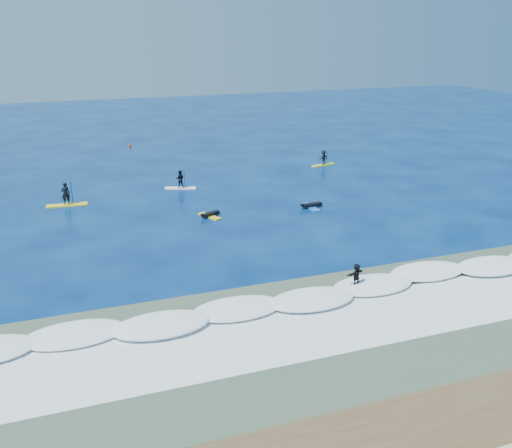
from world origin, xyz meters
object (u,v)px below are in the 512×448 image
object	(u,v)px
sup_paddler_left	(66,197)
prone_paddler_near	(210,215)
sup_paddler_center	(180,181)
sup_paddler_right	(323,159)
wave_surfer	(356,276)
marker_buoy	(130,146)
prone_paddler_far	(311,206)

from	to	relation	value
sup_paddler_left	prone_paddler_near	bearing A→B (deg)	-29.70
sup_paddler_center	sup_paddler_right	bearing A→B (deg)	31.56
sup_paddler_center	sup_paddler_right	distance (m)	16.26
wave_surfer	marker_buoy	xyz separation A→B (m)	(-6.51, 42.25, -0.50)
sup_paddler_center	prone_paddler_far	distance (m)	12.45
prone_paddler_far	sup_paddler_left	bearing A→B (deg)	65.52
sup_paddler_center	wave_surfer	distance (m)	23.71
sup_paddler_left	prone_paddler_near	xyz separation A→B (m)	(10.14, -6.63, -0.55)
wave_surfer	marker_buoy	size ratio (longest dim) A/B	3.07
sup_paddler_center	wave_surfer	xyz separation A→B (m)	(4.71, -23.24, 0.06)
prone_paddler_far	marker_buoy	world-z (taller)	marker_buoy
sup_paddler_right	prone_paddler_near	xyz separation A→B (m)	(-15.46, -12.05, -0.56)
prone_paddler_near	marker_buoy	distance (m)	27.55
sup_paddler_left	sup_paddler_right	size ratio (longest dim) A/B	1.20
wave_surfer	marker_buoy	bearing A→B (deg)	81.26
prone_paddler_near	prone_paddler_far	distance (m)	8.24
prone_paddler_near	wave_surfer	distance (m)	15.43
prone_paddler_near	wave_surfer	world-z (taller)	wave_surfer
sup_paddler_right	prone_paddler_near	size ratio (longest dim) A/B	1.22
prone_paddler_near	marker_buoy	world-z (taller)	marker_buoy
prone_paddler_far	marker_buoy	bearing A→B (deg)	17.24
sup_paddler_right	wave_surfer	bearing A→B (deg)	-124.18
sup_paddler_center	marker_buoy	xyz separation A→B (m)	(-1.80, 19.02, -0.44)
wave_surfer	prone_paddler_far	bearing A→B (deg)	57.17
sup_paddler_left	sup_paddler_center	bearing A→B (deg)	14.02
prone_paddler_near	marker_buoy	xyz separation A→B (m)	(-2.20, 27.46, 0.12)
sup_paddler_left	wave_surfer	world-z (taller)	sup_paddler_left
sup_paddler_right	prone_paddler_far	xyz separation A→B (m)	(-7.23, -12.58, -0.55)
sup_paddler_center	prone_paddler_far	bearing A→B (deg)	-27.40
sup_paddler_left	sup_paddler_right	bearing A→B (deg)	15.44
prone_paddler_far	wave_surfer	distance (m)	14.80
prone_paddler_far	marker_buoy	xyz separation A→B (m)	(-10.42, 27.99, 0.11)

